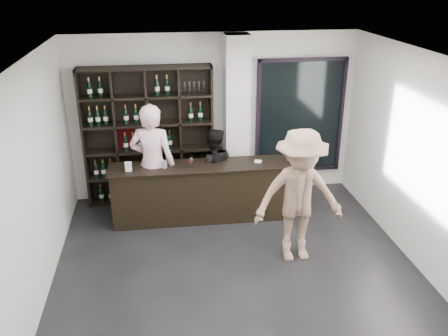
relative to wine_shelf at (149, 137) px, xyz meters
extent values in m
cube|color=black|center=(1.15, -2.57, -1.20)|extent=(5.00, 5.50, 0.01)
cube|color=silver|center=(1.50, -0.10, 0.25)|extent=(0.40, 0.40, 2.90)
cube|color=black|center=(2.70, 0.12, 0.20)|extent=(1.60, 0.08, 2.10)
cube|color=black|center=(2.70, 0.12, 0.20)|extent=(1.48, 0.02, 1.98)
cube|color=black|center=(0.80, -0.82, -0.73)|extent=(2.84, 0.53, 0.93)
cube|color=black|center=(0.80, -0.82, -0.26)|extent=(2.92, 0.61, 0.03)
imported|color=#FFC6D0|center=(0.05, -0.72, -0.21)|extent=(0.81, 0.64, 1.97)
imported|color=black|center=(1.05, -0.53, -0.47)|extent=(0.73, 0.58, 1.46)
imported|color=#9A7961|center=(2.03, -2.17, -0.23)|extent=(1.26, 0.74, 1.94)
cylinder|color=silver|center=(0.23, -0.84, -0.18)|extent=(0.09, 0.09, 0.11)
cube|color=white|center=(1.75, -0.81, -0.23)|extent=(0.14, 0.14, 0.02)
cube|color=white|center=(-0.32, -0.89, -0.17)|extent=(0.10, 0.06, 0.15)
camera|label=1|loc=(0.19, -7.79, 2.67)|focal=38.00mm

